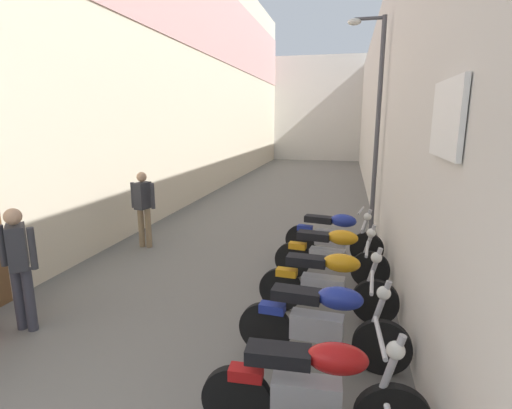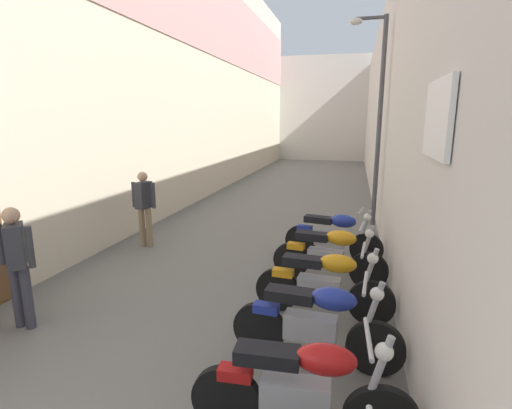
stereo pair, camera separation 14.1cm
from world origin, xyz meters
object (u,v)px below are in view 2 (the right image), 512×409
object	(u,v)px
street_lamp	(376,113)
pedestrian_further_down	(144,203)
motorcycle_third	(316,321)
motorcycle_fourth	(324,282)
motorcycle_fifth	(329,254)
motorcycle_second	(303,388)
motorcycle_sixth	(333,235)
pedestrian_mid_alley	(17,259)

from	to	relation	value
street_lamp	pedestrian_further_down	bearing A→B (deg)	-156.74
motorcycle_third	motorcycle_fourth	distance (m)	1.04
motorcycle_third	motorcycle_fifth	size ratio (longest dim) A/B	1.00
motorcycle_second	motorcycle_sixth	world-z (taller)	same
motorcycle_fourth	street_lamp	xyz separation A→B (m)	(0.70, 4.05, 2.24)
motorcycle_fifth	street_lamp	bearing A→B (deg)	76.43
motorcycle_sixth	street_lamp	distance (m)	2.97
motorcycle_third	pedestrian_further_down	distance (m)	4.97
motorcycle_sixth	pedestrian_mid_alley	world-z (taller)	pedestrian_mid_alley
motorcycle_sixth	pedestrian_further_down	distance (m)	3.85
motorcycle_second	motorcycle_fifth	size ratio (longest dim) A/B	1.00
pedestrian_mid_alley	motorcycle_third	bearing A→B (deg)	2.30
motorcycle_third	motorcycle_sixth	world-z (taller)	same
pedestrian_further_down	street_lamp	xyz separation A→B (m)	(4.52, 1.94, 1.82)
motorcycle_fifth	pedestrian_further_down	bearing A→B (deg)	165.94
motorcycle_third	motorcycle_fifth	bearing A→B (deg)	90.00
motorcycle_second	pedestrian_further_down	distance (m)	5.71
pedestrian_mid_alley	pedestrian_further_down	size ratio (longest dim) A/B	1.00
motorcycle_fifth	pedestrian_mid_alley	world-z (taller)	pedestrian_mid_alley
motorcycle_fifth	pedestrian_mid_alley	size ratio (longest dim) A/B	1.18
motorcycle_sixth	pedestrian_mid_alley	xyz separation A→B (m)	(-3.66, -3.41, 0.42)
motorcycle_second	motorcycle_fifth	xyz separation A→B (m)	(-0.00, 3.27, 0.00)
motorcycle_second	pedestrian_further_down	xyz separation A→B (m)	(-3.82, 4.23, 0.42)
motorcycle_fifth	motorcycle_sixth	distance (m)	1.08
motorcycle_fourth	motorcycle_sixth	xyz separation A→B (m)	(-0.00, 2.22, 0.00)
motorcycle_second	motorcycle_fourth	bearing A→B (deg)	90.00
motorcycle_sixth	pedestrian_mid_alley	bearing A→B (deg)	-137.02
motorcycle_second	motorcycle_third	world-z (taller)	same
motorcycle_third	street_lamp	xyz separation A→B (m)	(0.70, 5.09, 2.24)
motorcycle_third	motorcycle_fifth	distance (m)	2.19
motorcycle_third	street_lamp	world-z (taller)	street_lamp
motorcycle_second	street_lamp	xyz separation A→B (m)	(0.70, 6.17, 2.24)
motorcycle_fourth	pedestrian_further_down	bearing A→B (deg)	151.19
motorcycle_third	motorcycle_sixth	size ratio (longest dim) A/B	1.01
motorcycle_second	motorcycle_sixth	size ratio (longest dim) A/B	1.01
street_lamp	motorcycle_second	bearing A→B (deg)	-96.47
motorcycle_fifth	pedestrian_mid_alley	xyz separation A→B (m)	(-3.66, -2.34, 0.42)
motorcycle_sixth	pedestrian_further_down	bearing A→B (deg)	-178.22
motorcycle_fifth	pedestrian_mid_alley	bearing A→B (deg)	-147.46
motorcycle_third	pedestrian_mid_alley	world-z (taller)	pedestrian_mid_alley
motorcycle_fourth	street_lamp	size ratio (longest dim) A/B	0.40
motorcycle_fifth	motorcycle_sixth	xyz separation A→B (m)	(-0.00, 1.08, 0.00)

